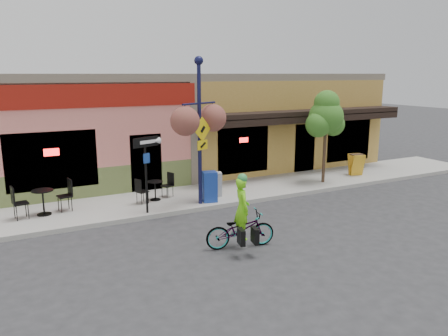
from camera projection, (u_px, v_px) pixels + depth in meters
name	position (u px, v px, depth m)	size (l,w,h in m)	color
ground	(262.00, 207.00, 15.04)	(90.00, 90.00, 0.00)	#2D2D30
sidewalk	(234.00, 191.00, 16.77)	(24.00, 3.00, 0.15)	#9E9B93
curb	(253.00, 201.00, 15.51)	(24.00, 0.12, 0.15)	#A8A59E
building	(180.00, 121.00, 21.08)	(18.20, 8.20, 4.50)	#E57D71
bicycle	(240.00, 230.00, 11.46)	(0.65, 1.85, 0.97)	#8F2D0D
cyclist_rider	(242.00, 217.00, 11.41)	(0.60, 0.39, 1.64)	#73E518
lamp_post	(200.00, 132.00, 14.43)	(1.57, 0.63, 4.92)	#13153E
one_way_sign	(146.00, 175.00, 13.69)	(0.94, 0.20, 2.44)	black
cafe_set_left	(43.00, 199.00, 13.64)	(1.75, 0.88, 1.05)	black
cafe_set_right	(155.00, 188.00, 15.27)	(1.47, 0.74, 0.88)	black
newspaper_box_blue	(210.00, 187.00, 15.07)	(0.48, 0.42, 1.06)	#19399A
newspaper_box_grey	(216.00, 184.00, 15.80)	(0.40, 0.37, 0.86)	#ABABAB
street_tree	(325.00, 136.00, 17.52)	(1.47, 1.47, 3.76)	#3D7A26
sandwich_board	(358.00, 165.00, 18.86)	(0.56, 0.41, 0.94)	gold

